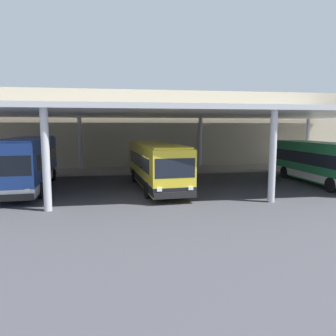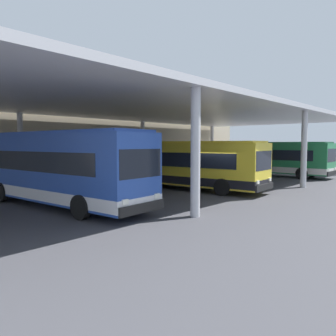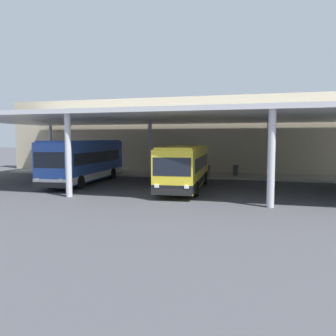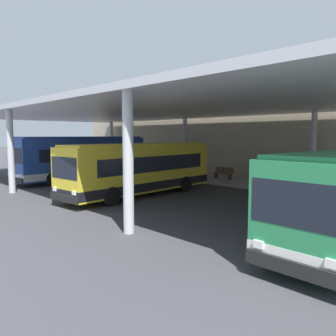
{
  "view_description": "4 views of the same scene",
  "coord_description": "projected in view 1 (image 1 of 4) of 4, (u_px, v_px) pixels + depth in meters",
  "views": [
    {
      "loc": [
        -2.63,
        -19.52,
        4.28
      ],
      "look_at": [
        1.05,
        3.22,
        1.37
      ],
      "focal_mm": 34.36,
      "sensor_mm": 36.0,
      "label": 1
    },
    {
      "loc": [
        -16.88,
        -10.6,
        3.0
      ],
      "look_at": [
        -0.6,
        3.99,
        1.39
      ],
      "focal_mm": 35.12,
      "sensor_mm": 36.0,
      "label": 2
    },
    {
      "loc": [
        5.84,
        -21.64,
        3.71
      ],
      "look_at": [
        -1.31,
        3.54,
        1.46
      ],
      "focal_mm": 36.66,
      "sensor_mm": 36.0,
      "label": 3
    },
    {
      "loc": [
        16.15,
        -9.97,
        3.66
      ],
      "look_at": [
        1.15,
        4.31,
        1.65
      ],
      "focal_mm": 36.0,
      "sensor_mm": 36.0,
      "label": 4
    }
  ],
  "objects": [
    {
      "name": "trash_bin",
      "position": [
        175.0,
        164.0,
        31.91
      ],
      "size": [
        0.52,
        0.52,
        0.98
      ],
      "color": "#33383D",
      "rests_on": "platform_kerb"
    },
    {
      "name": "ground_plane",
      "position": [
        160.0,
        196.0,
        20.07
      ],
      "size": [
        200.0,
        200.0,
        0.0
      ],
      "primitive_type": "plane",
      "color": "#3D3D42"
    },
    {
      "name": "bench_waiting",
      "position": [
        141.0,
        165.0,
        31.52
      ],
      "size": [
        1.8,
        0.45,
        0.92
      ],
      "color": "brown",
      "rests_on": "platform_kerb"
    },
    {
      "name": "platform_kerb",
      "position": [
        144.0,
        170.0,
        31.57
      ],
      "size": [
        42.0,
        4.5,
        0.18
      ],
      "primitive_type": "cube",
      "color": "#A39E93",
      "rests_on": "ground"
    },
    {
      "name": "station_building_facade",
      "position": [
        141.0,
        129.0,
        34.25
      ],
      "size": [
        48.0,
        1.6,
        8.16
      ],
      "primitive_type": "cube",
      "color": "#C1B293",
      "rests_on": "ground"
    },
    {
      "name": "bus_middle_bay",
      "position": [
        319.0,
        162.0,
        24.48
      ],
      "size": [
        2.8,
        10.55,
        3.17
      ],
      "color": "#28844C",
      "rests_on": "ground"
    },
    {
      "name": "canopy_shelter",
      "position": [
        150.0,
        114.0,
        24.79
      ],
      "size": [
        40.0,
        17.0,
        5.55
      ],
      "color": "silver",
      "rests_on": "ground"
    },
    {
      "name": "bus_nearest_bay",
      "position": [
        29.0,
        163.0,
        22.44
      ],
      "size": [
        3.29,
        11.47,
        3.57
      ],
      "color": "#284CA8",
      "rests_on": "ground"
    },
    {
      "name": "bus_second_bay",
      "position": [
        156.0,
        165.0,
        22.75
      ],
      "size": [
        3.3,
        10.69,
        3.17
      ],
      "color": "yellow",
      "rests_on": "ground"
    }
  ]
}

